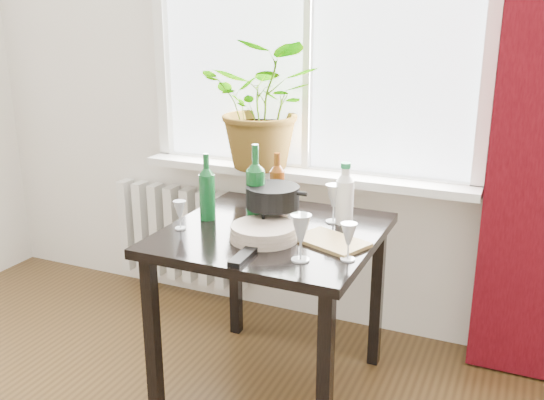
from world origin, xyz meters
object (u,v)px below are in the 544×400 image
at_px(tv_remote, 243,257).
at_px(wineglass_far_right, 348,241).
at_px(wineglass_front_left, 180,215).
at_px(wineglass_front_right, 301,237).
at_px(plate_stack, 264,232).
at_px(potted_plant, 266,105).
at_px(wineglass_back_left, 255,189).
at_px(wineglass_back_center, 334,203).
at_px(table, 272,251).
at_px(cutting_board, 331,242).
at_px(wine_bottle_right, 256,184).
at_px(wine_bottle_left, 207,187).
at_px(cleaning_bottle, 345,194).
at_px(radiator, 181,234).
at_px(fondue_pot, 273,206).
at_px(bottle_amber, 277,182).

bearing_deg(tv_remote, wineglass_far_right, 19.87).
xyz_separation_m(wineglass_far_right, wineglass_front_left, (-0.73, 0.04, -0.01)).
xyz_separation_m(wineglass_front_right, plate_stack, (-0.21, 0.14, -0.06)).
distance_m(potted_plant, wineglass_back_left, 0.47).
xyz_separation_m(wineglass_front_right, wineglass_front_left, (-0.57, 0.11, -0.03)).
relative_size(wineglass_back_center, wineglass_back_left, 1.00).
relative_size(table, cutting_board, 3.13).
height_order(wine_bottle_right, cutting_board, wine_bottle_right).
xyz_separation_m(wine_bottle_left, plate_stack, (0.32, -0.13, -0.12)).
bearing_deg(cleaning_bottle, plate_stack, -126.83).
height_order(wineglass_front_right, wineglass_back_center, wineglass_front_right).
xyz_separation_m(radiator, cutting_board, (1.12, -0.68, 0.37)).
height_order(radiator, wineglass_back_left, wineglass_back_left).
relative_size(plate_stack, tv_remote, 1.63).
height_order(table, plate_stack, plate_stack).
distance_m(table, wineglass_front_right, 0.38).
distance_m(cleaning_bottle, wineglass_front_left, 0.69).
bearing_deg(wineglass_front_right, radiator, 140.50).
xyz_separation_m(cleaning_bottle, wineglass_front_left, (-0.60, -0.34, -0.07)).
xyz_separation_m(wine_bottle_right, fondue_pot, (0.08, -0.00, -0.09)).
height_order(table, wineglass_far_right, wineglass_far_right).
bearing_deg(tv_remote, potted_plant, 106.74).
relative_size(potted_plant, wine_bottle_left, 2.18).
relative_size(wineglass_front_right, wineglass_back_left, 1.05).
xyz_separation_m(bottle_amber, fondue_pot, (0.05, -0.17, -0.05)).
distance_m(wine_bottle_left, wineglass_far_right, 0.72).
distance_m(cleaning_bottle, wineglass_far_right, 0.40).
bearing_deg(cleaning_bottle, cutting_board, -83.99).
xyz_separation_m(potted_plant, wineglass_front_right, (0.51, -0.82, -0.33)).
distance_m(wineglass_back_left, cutting_board, 0.56).
relative_size(wine_bottle_right, wineglass_front_right, 1.93).
height_order(wineglass_back_left, wineglass_front_left, wineglass_back_left).
bearing_deg(wineglass_back_left, radiator, 149.65).
bearing_deg(bottle_amber, wineglass_far_right, -41.60).
relative_size(potted_plant, wineglass_front_left, 5.18).
height_order(wineglass_far_right, plate_stack, wineglass_far_right).
distance_m(radiator, cleaning_bottle, 1.28).
relative_size(table, potted_plant, 1.34).
bearing_deg(wineglass_back_left, tv_remote, -68.67).
height_order(wineglass_far_right, cutting_board, wineglass_far_right).
xyz_separation_m(wineglass_front_right, wineglass_far_right, (0.15, 0.07, -0.02)).
relative_size(wine_bottle_left, bottle_amber, 1.05).
relative_size(wine_bottle_left, wineglass_front_left, 2.38).
xyz_separation_m(table, wineglass_back_center, (0.20, 0.19, 0.18)).
height_order(cleaning_bottle, cutting_board, cleaning_bottle).
bearing_deg(wine_bottle_left, radiator, 131.15).
bearing_deg(tv_remote, wineglass_front_left, 151.84).
distance_m(wineglass_back_center, fondue_pot, 0.26).
relative_size(cleaning_bottle, wineglass_front_right, 1.47).
bearing_deg(table, plate_stack, -83.52).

